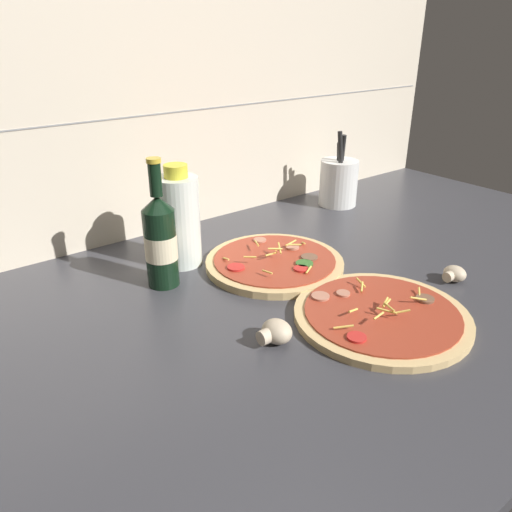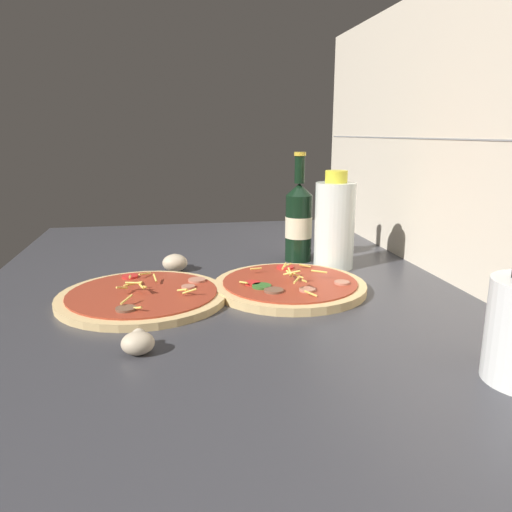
{
  "view_description": "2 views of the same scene",
  "coord_description": "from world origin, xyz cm",
  "px_view_note": "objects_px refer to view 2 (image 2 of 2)",
  "views": [
    {
      "loc": [
        -66.4,
        -57.48,
        47.84
      ],
      "look_at": [
        -13.95,
        9.57,
        8.33
      ],
      "focal_mm": 35.0,
      "sensor_mm": 36.0,
      "label": 1
    },
    {
      "loc": [
        80.28,
        -8.55,
        31.24
      ],
      "look_at": [
        -17.08,
        8.62,
        6.67
      ],
      "focal_mm": 35.0,
      "sensor_mm": 36.0,
      "label": 2
    }
  ],
  "objects_px": {
    "pizza_near": "(143,296)",
    "mushroom_left": "(138,342)",
    "pizza_far": "(290,286)",
    "beer_bottle": "(299,221)",
    "mushroom_right": "(175,262)",
    "oil_bottle": "(334,224)"
  },
  "relations": [
    {
      "from": "pizza_near",
      "to": "oil_bottle",
      "type": "xyz_separation_m",
      "value": [
        -0.15,
        0.4,
        0.09
      ]
    },
    {
      "from": "beer_bottle",
      "to": "mushroom_right",
      "type": "xyz_separation_m",
      "value": [
        0.04,
        -0.28,
        -0.07
      ]
    },
    {
      "from": "pizza_near",
      "to": "oil_bottle",
      "type": "distance_m",
      "value": 0.44
    },
    {
      "from": "pizza_far",
      "to": "oil_bottle",
      "type": "distance_m",
      "value": 0.21
    },
    {
      "from": "pizza_near",
      "to": "mushroom_left",
      "type": "relative_size",
      "value": 6.35
    },
    {
      "from": "pizza_far",
      "to": "mushroom_left",
      "type": "relative_size",
      "value": 6.08
    },
    {
      "from": "beer_bottle",
      "to": "oil_bottle",
      "type": "distance_m",
      "value": 0.1
    },
    {
      "from": "pizza_far",
      "to": "mushroom_left",
      "type": "distance_m",
      "value": 0.35
    },
    {
      "from": "mushroom_right",
      "to": "mushroom_left",
      "type": "bearing_deg",
      "value": -7.87
    },
    {
      "from": "pizza_far",
      "to": "mushroom_left",
      "type": "xyz_separation_m",
      "value": [
        0.23,
        -0.26,
        0.01
      ]
    },
    {
      "from": "oil_bottle",
      "to": "mushroom_left",
      "type": "bearing_deg",
      "value": -46.66
    },
    {
      "from": "beer_bottle",
      "to": "oil_bottle",
      "type": "height_order",
      "value": "beer_bottle"
    },
    {
      "from": "beer_bottle",
      "to": "oil_bottle",
      "type": "xyz_separation_m",
      "value": [
        0.07,
        0.06,
        0.0
      ]
    },
    {
      "from": "pizza_far",
      "to": "mushroom_left",
      "type": "bearing_deg",
      "value": -48.74
    },
    {
      "from": "beer_bottle",
      "to": "pizza_near",
      "type": "bearing_deg",
      "value": -56.2
    },
    {
      "from": "pizza_near",
      "to": "pizza_far",
      "type": "distance_m",
      "value": 0.27
    },
    {
      "from": "mushroom_left",
      "to": "pizza_far",
      "type": "bearing_deg",
      "value": 131.26
    },
    {
      "from": "pizza_far",
      "to": "oil_bottle",
      "type": "height_order",
      "value": "oil_bottle"
    },
    {
      "from": "oil_bottle",
      "to": "mushroom_right",
      "type": "xyz_separation_m",
      "value": [
        -0.03,
        -0.34,
        -0.08
      ]
    },
    {
      "from": "beer_bottle",
      "to": "mushroom_left",
      "type": "relative_size",
      "value": 5.26
    },
    {
      "from": "pizza_far",
      "to": "pizza_near",
      "type": "bearing_deg",
      "value": -87.61
    },
    {
      "from": "beer_bottle",
      "to": "mushroom_right",
      "type": "distance_m",
      "value": 0.29
    }
  ]
}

